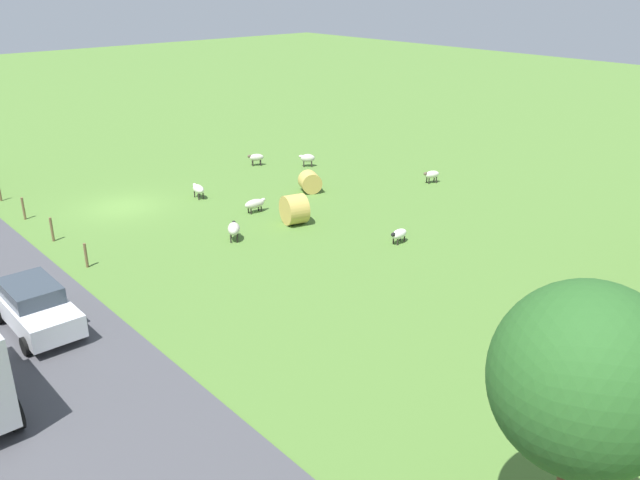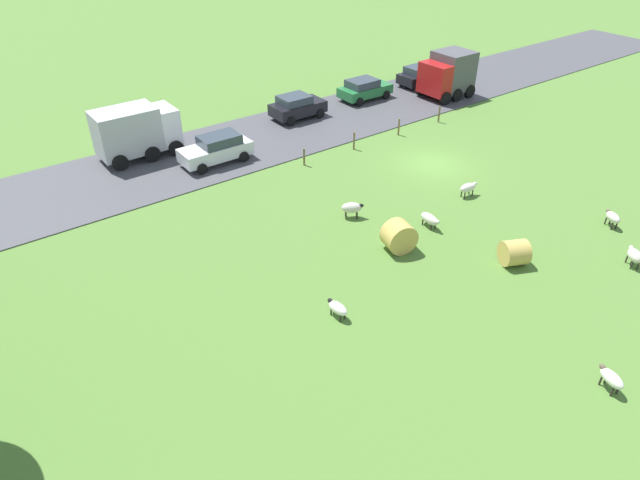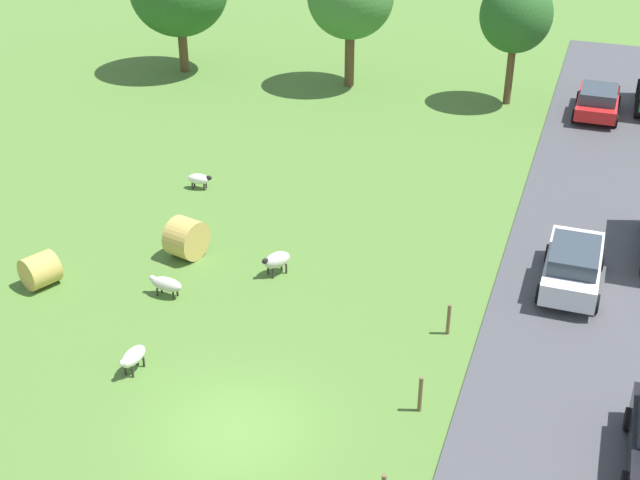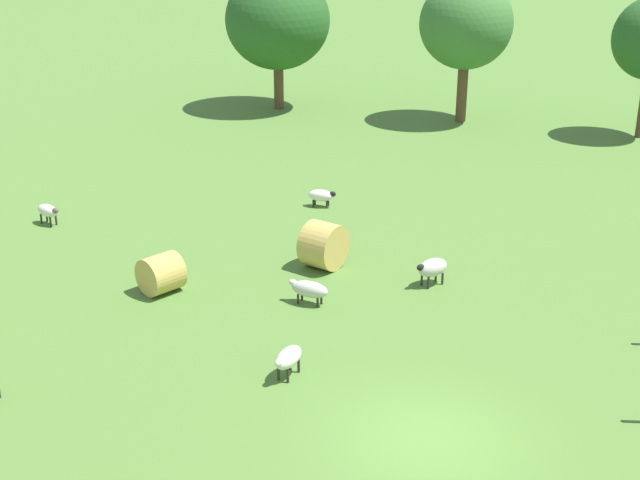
{
  "view_description": "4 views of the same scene",
  "coord_description": "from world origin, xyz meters",
  "px_view_note": "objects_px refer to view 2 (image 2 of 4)",
  "views": [
    {
      "loc": [
        13.83,
        32.12,
        11.65
      ],
      "look_at": [
        -2.97,
        12.8,
        1.22
      ],
      "focal_mm": 36.79,
      "sensor_mm": 36.0,
      "label": 1
    },
    {
      "loc": [
        -20.51,
        23.8,
        14.81
      ],
      "look_at": [
        -4.77,
        12.1,
        1.8
      ],
      "focal_mm": 31.1,
      "sensor_mm": 36.0,
      "label": 2
    },
    {
      "loc": [
        8.1,
        -16.43,
        16.38
      ],
      "look_at": [
        -0.29,
        8.02,
        1.62
      ],
      "focal_mm": 48.9,
      "sensor_mm": 36.0,
      "label": 3
    },
    {
      "loc": [
        3.7,
        -16.55,
        11.67
      ],
      "look_at": [
        -5.2,
        7.07,
        1.33
      ],
      "focal_mm": 50.41,
      "sensor_mm": 36.0,
      "label": 4
    }
  ],
  "objects_px": {
    "sheep_6": "(611,378)",
    "car_4": "(216,149)",
    "sheep_0": "(352,208)",
    "sheep_2": "(338,308)",
    "hay_bale_0": "(399,236)",
    "sheep_4": "(430,219)",
    "sheep_5": "(613,217)",
    "truck_2": "(448,74)",
    "car_1": "(297,106)",
    "sheep_1": "(635,255)",
    "sheep_3": "(468,188)",
    "car_5": "(364,89)",
    "hay_bale_1": "(514,253)",
    "truck_1": "(136,131)",
    "car_0": "(421,75)"
  },
  "relations": [
    {
      "from": "sheep_4",
      "to": "car_4",
      "type": "height_order",
      "value": "car_4"
    },
    {
      "from": "truck_2",
      "to": "car_5",
      "type": "distance_m",
      "value": 6.59
    },
    {
      "from": "sheep_6",
      "to": "truck_1",
      "type": "height_order",
      "value": "truck_1"
    },
    {
      "from": "truck_1",
      "to": "sheep_2",
      "type": "bearing_deg",
      "value": -178.05
    },
    {
      "from": "sheep_6",
      "to": "truck_2",
      "type": "height_order",
      "value": "truck_2"
    },
    {
      "from": "sheep_3",
      "to": "sheep_4",
      "type": "height_order",
      "value": "sheep_3"
    },
    {
      "from": "hay_bale_0",
      "to": "hay_bale_1",
      "type": "xyz_separation_m",
      "value": [
        -3.91,
        -3.42,
        -0.16
      ]
    },
    {
      "from": "truck_2",
      "to": "car_4",
      "type": "xyz_separation_m",
      "value": [
        0.04,
        20.13,
        -0.92
      ]
    },
    {
      "from": "sheep_1",
      "to": "sheep_2",
      "type": "bearing_deg",
      "value": 67.88
    },
    {
      "from": "sheep_6",
      "to": "hay_bale_1",
      "type": "height_order",
      "value": "hay_bale_1"
    },
    {
      "from": "hay_bale_0",
      "to": "sheep_4",
      "type": "bearing_deg",
      "value": -78.51
    },
    {
      "from": "sheep_4",
      "to": "car_5",
      "type": "relative_size",
      "value": 0.3
    },
    {
      "from": "truck_2",
      "to": "car_1",
      "type": "xyz_separation_m",
      "value": [
        3.16,
        12.06,
        -0.92
      ]
    },
    {
      "from": "sheep_5",
      "to": "truck_1",
      "type": "distance_m",
      "value": 27.05
    },
    {
      "from": "sheep_1",
      "to": "sheep_3",
      "type": "distance_m",
      "value": 8.82
    },
    {
      "from": "hay_bale_0",
      "to": "car_5",
      "type": "bearing_deg",
      "value": -36.0
    },
    {
      "from": "hay_bale_0",
      "to": "truck_1",
      "type": "bearing_deg",
      "value": 18.94
    },
    {
      "from": "sheep_0",
      "to": "hay_bale_0",
      "type": "bearing_deg",
      "value": 178.23
    },
    {
      "from": "sheep_4",
      "to": "truck_1",
      "type": "height_order",
      "value": "truck_1"
    },
    {
      "from": "sheep_6",
      "to": "car_1",
      "type": "xyz_separation_m",
      "value": [
        27.09,
        -5.76,
        0.41
      ]
    },
    {
      "from": "sheep_4",
      "to": "sheep_5",
      "type": "xyz_separation_m",
      "value": [
        -5.39,
        -7.35,
        0.06
      ]
    },
    {
      "from": "sheep_1",
      "to": "car_5",
      "type": "bearing_deg",
      "value": -10.76
    },
    {
      "from": "sheep_6",
      "to": "car_5",
      "type": "height_order",
      "value": "car_5"
    },
    {
      "from": "sheep_6",
      "to": "car_4",
      "type": "distance_m",
      "value": 24.09
    },
    {
      "from": "truck_1",
      "to": "car_0",
      "type": "relative_size",
      "value": 1.23
    },
    {
      "from": "sheep_6",
      "to": "car_4",
      "type": "bearing_deg",
      "value": 5.5
    },
    {
      "from": "sheep_0",
      "to": "car_4",
      "type": "height_order",
      "value": "car_4"
    },
    {
      "from": "sheep_4",
      "to": "car_1",
      "type": "relative_size",
      "value": 0.33
    },
    {
      "from": "sheep_1",
      "to": "car_0",
      "type": "xyz_separation_m",
      "value": [
        23.78,
        -10.51,
        0.35
      ]
    },
    {
      "from": "sheep_0",
      "to": "sheep_2",
      "type": "distance_m",
      "value": 7.71
    },
    {
      "from": "truck_2",
      "to": "sheep_2",
      "type": "bearing_deg",
      "value": 123.93
    },
    {
      "from": "hay_bale_0",
      "to": "truck_2",
      "type": "relative_size",
      "value": 0.38
    },
    {
      "from": "sheep_1",
      "to": "sheep_3",
      "type": "relative_size",
      "value": 0.91
    },
    {
      "from": "truck_1",
      "to": "sheep_0",
      "type": "bearing_deg",
      "value": -156.15
    },
    {
      "from": "sheep_5",
      "to": "car_1",
      "type": "distance_m",
      "value": 21.87
    },
    {
      "from": "car_4",
      "to": "truck_1",
      "type": "bearing_deg",
      "value": 44.46
    },
    {
      "from": "car_0",
      "to": "truck_1",
      "type": "bearing_deg",
      "value": 88.82
    },
    {
      "from": "sheep_3",
      "to": "sheep_6",
      "type": "relative_size",
      "value": 1.04
    },
    {
      "from": "hay_bale_0",
      "to": "car_4",
      "type": "distance_m",
      "value": 13.68
    },
    {
      "from": "sheep_1",
      "to": "car_4",
      "type": "bearing_deg",
      "value": 25.69
    },
    {
      "from": "sheep_2",
      "to": "sheep_6",
      "type": "relative_size",
      "value": 0.98
    },
    {
      "from": "hay_bale_1",
      "to": "truck_2",
      "type": "bearing_deg",
      "value": -39.63
    },
    {
      "from": "car_0",
      "to": "car_4",
      "type": "height_order",
      "value": "car_4"
    },
    {
      "from": "car_1",
      "to": "car_5",
      "type": "relative_size",
      "value": 0.94
    },
    {
      "from": "sheep_3",
      "to": "car_1",
      "type": "height_order",
      "value": "car_1"
    },
    {
      "from": "car_0",
      "to": "sheep_4",
      "type": "bearing_deg",
      "value": 135.98
    },
    {
      "from": "sheep_1",
      "to": "truck_2",
      "type": "relative_size",
      "value": 0.27
    },
    {
      "from": "hay_bale_0",
      "to": "truck_2",
      "type": "height_order",
      "value": "truck_2"
    },
    {
      "from": "sheep_2",
      "to": "car_1",
      "type": "bearing_deg",
      "value": -30.4
    },
    {
      "from": "sheep_2",
      "to": "sheep_3",
      "type": "relative_size",
      "value": 0.94
    }
  ]
}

